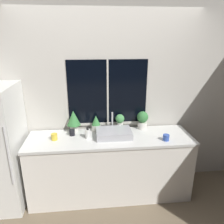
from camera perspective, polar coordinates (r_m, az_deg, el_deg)
ground_plane at (r=3.15m, az=0.12°, el=-23.63°), size 14.00×14.00×0.00m
wall_back at (r=3.09m, az=-1.18°, el=4.30°), size 8.00×0.09×2.70m
wall_right at (r=4.57m, az=26.26°, el=7.18°), size 0.06×7.00×2.70m
counter at (r=3.12m, az=-0.48°, el=-13.87°), size 2.18×0.63×0.88m
sink at (r=2.91m, az=0.45°, el=-5.51°), size 0.46×0.38×0.27m
potted_plant_far_left at (r=3.05m, az=-10.01°, el=-1.91°), size 0.19×0.19×0.30m
potted_plant_center_left at (r=3.06m, az=-4.22°, el=-2.94°), size 0.13×0.13×0.22m
potted_plant_center_right at (r=3.08m, az=2.07°, el=-2.34°), size 0.12×0.12×0.23m
potted_plant_far_right at (r=3.14m, az=7.99°, el=-1.94°), size 0.16×0.16×0.26m
soap_bottle at (r=2.87m, az=-6.34°, el=-5.63°), size 0.07×0.07×0.15m
mug_black at (r=2.98m, az=-10.39°, el=-5.29°), size 0.07×0.07×0.08m
mug_yellow at (r=2.91m, az=-14.85°, el=-6.29°), size 0.08×0.08×0.08m
mug_blue at (r=2.88m, az=13.93°, el=-6.49°), size 0.08×0.08×0.08m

